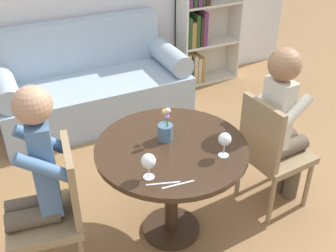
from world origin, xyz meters
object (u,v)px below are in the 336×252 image
(flower_vase, at_px, (166,130))
(wine_glass_left, at_px, (148,162))
(person_left, at_px, (34,185))
(wine_glass_right, at_px, (225,140))
(person_right, at_px, (283,124))
(chair_right, at_px, (270,150))
(couch, at_px, (93,88))
(chair_left, at_px, (55,208))
(bookshelf_right, at_px, (201,25))

(flower_vase, bearing_deg, wine_glass_left, -129.42)
(person_left, distance_m, wine_glass_left, 0.66)
(wine_glass_right, distance_m, flower_vase, 0.39)
(person_right, distance_m, wine_glass_left, 1.10)
(chair_right, bearing_deg, person_right, -86.40)
(couch, relative_size, wine_glass_left, 11.77)
(chair_left, xyz_separation_m, flower_vase, (0.75, 0.07, 0.29))
(couch, relative_size, chair_left, 2.03)
(wine_glass_right, bearing_deg, flower_vase, 127.10)
(chair_right, bearing_deg, wine_glass_left, 93.91)
(wine_glass_left, height_order, flower_vase, flower_vase)
(person_right, bearing_deg, bookshelf_right, -19.48)
(bookshelf_right, distance_m, wine_glass_right, 2.52)
(chair_left, bearing_deg, person_left, -95.82)
(couch, distance_m, person_right, 2.02)
(chair_right, relative_size, person_right, 0.72)
(chair_left, relative_size, person_right, 0.72)
(bookshelf_right, height_order, chair_left, bookshelf_right)
(person_left, distance_m, wine_glass_right, 1.11)
(chair_right, height_order, wine_glass_left, chair_right)
(person_left, relative_size, wine_glass_right, 8.15)
(chair_right, distance_m, person_left, 1.60)
(flower_vase, bearing_deg, chair_right, -10.87)
(wine_glass_left, relative_size, flower_vase, 0.66)
(chair_right, relative_size, person_left, 0.70)
(bookshelf_right, distance_m, person_right, 2.13)
(chair_left, height_order, person_left, person_left)
(wine_glass_left, bearing_deg, flower_vase, 50.58)
(bookshelf_right, xyz_separation_m, chair_left, (-2.11, -2.01, -0.18))
(person_left, xyz_separation_m, person_right, (1.67, -0.08, -0.01))
(bookshelf_right, bearing_deg, flower_vase, -125.02)
(chair_right, distance_m, wine_glass_right, 0.63)
(wine_glass_left, height_order, wine_glass_right, wine_glass_right)
(person_right, relative_size, wine_glass_right, 7.89)
(flower_vase, bearing_deg, bookshelf_right, 54.98)
(couch, bearing_deg, chair_right, -67.61)
(couch, distance_m, person_left, 1.95)
(wine_glass_left, bearing_deg, bookshelf_right, 54.36)
(bookshelf_right, distance_m, wine_glass_left, 2.76)
(person_left, distance_m, flower_vase, 0.85)
(bookshelf_right, height_order, flower_vase, bookshelf_right)
(flower_vase, bearing_deg, wine_glass_right, -52.90)
(person_right, distance_m, wine_glass_right, 0.64)
(chair_left, distance_m, person_left, 0.21)
(person_right, xyz_separation_m, wine_glass_left, (-1.08, -0.17, 0.15))
(person_left, distance_m, person_right, 1.67)
(chair_left, distance_m, flower_vase, 0.81)
(person_right, bearing_deg, couch, 19.61)
(bookshelf_right, relative_size, chair_right, 1.52)
(person_right, bearing_deg, flower_vase, 75.91)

